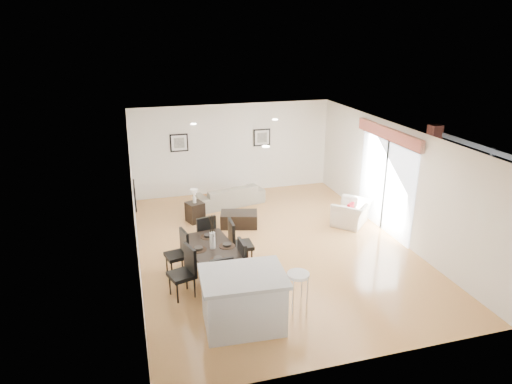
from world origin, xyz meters
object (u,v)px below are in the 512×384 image
object	(u,v)px
dining_chair_wfar	(180,250)
bar_stool	(298,279)
sofa	(229,195)
dining_chair_efar	(237,241)
dining_chair_foot	(205,234)
dining_chair_enear	(248,261)
armchair	(352,213)
coffee_table	(239,219)
dining_chair_head	(224,283)
side_table	(195,212)
dining_chair_wnear	(185,269)
kitchen_island	(243,300)
dining_table	(213,251)

from	to	relation	value
dining_chair_wfar	bar_stool	xyz separation A→B (m)	(1.78, -2.05, 0.20)
sofa	dining_chair_efar	distance (m)	3.61
sofa	dining_chair_efar	world-z (taller)	dining_chair_efar
sofa	dining_chair_foot	world-z (taller)	dining_chair_foot
dining_chair_wfar	dining_chair_enear	world-z (taller)	dining_chair_enear
armchair	dining_chair_enear	bearing A→B (deg)	-11.24
coffee_table	bar_stool	size ratio (longest dim) A/B	1.09
dining_chair_enear	dining_chair_head	bearing A→B (deg)	133.46
dining_chair_enear	sofa	bearing A→B (deg)	-10.59
side_table	dining_chair_wnear	bearing A→B (deg)	-101.37
dining_chair_enear	kitchen_island	world-z (taller)	dining_chair_enear
dining_chair_wfar	dining_chair_efar	bearing A→B (deg)	76.62
kitchen_island	dining_chair_head	bearing A→B (deg)	114.38
coffee_table	kitchen_island	world-z (taller)	kitchen_island
dining_chair_enear	side_table	distance (m)	3.49
armchair	side_table	world-z (taller)	armchair
kitchen_island	dining_chair_wnear	bearing A→B (deg)	127.22
coffee_table	kitchen_island	distance (m)	4.14
kitchen_island	bar_stool	world-z (taller)	kitchen_island
kitchen_island	bar_stool	xyz separation A→B (m)	(0.97, 0.00, 0.23)
dining_chair_efar	kitchen_island	distance (m)	2.07
sofa	coffee_table	distance (m)	1.56
dining_table	side_table	size ratio (longest dim) A/B	3.39
dining_chair_wnear	kitchen_island	size ratio (longest dim) A/B	0.67
dining_chair_wnear	side_table	size ratio (longest dim) A/B	1.86
bar_stool	coffee_table	bearing A→B (deg)	90.85
coffee_table	bar_stool	bearing A→B (deg)	-73.87
dining_table	side_table	xyz separation A→B (m)	(0.09, 3.01, -0.37)
dining_chair_wnear	kitchen_island	world-z (taller)	dining_chair_wnear
dining_chair_wfar	side_table	world-z (taller)	dining_chair_wfar
bar_stool	armchair	bearing A→B (deg)	50.70
sofa	dining_table	size ratio (longest dim) A/B	1.08
dining_chair_efar	dining_chair_head	xyz separation A→B (m)	(-0.60, -1.48, -0.04)
sofa	dining_chair_enear	size ratio (longest dim) A/B	1.96
armchair	dining_chair_head	world-z (taller)	dining_chair_head
dining_chair_foot	kitchen_island	distance (m)	2.67
sofa	dining_chair_wfar	xyz separation A→B (m)	(-1.82, -3.52, 0.24)
dining_chair_wnear	kitchen_island	distance (m)	1.45
armchair	side_table	distance (m)	4.04
coffee_table	dining_table	bearing A→B (deg)	-99.52
kitchen_island	dining_chair_efar	bearing A→B (deg)	82.88
dining_table	dining_chair_head	world-z (taller)	dining_chair_head
dining_table	coffee_table	bearing A→B (deg)	57.26
dining_chair_wnear	side_table	bearing A→B (deg)	151.06
dining_table	kitchen_island	xyz separation A→B (m)	(0.21, -1.61, -0.14)
side_table	kitchen_island	distance (m)	4.63
armchair	side_table	size ratio (longest dim) A/B	1.79
dining_chair_efar	bar_stool	size ratio (longest dim) A/B	1.23
dining_chair_foot	side_table	distance (m)	1.98
sofa	coffee_table	size ratio (longest dim) A/B	2.11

